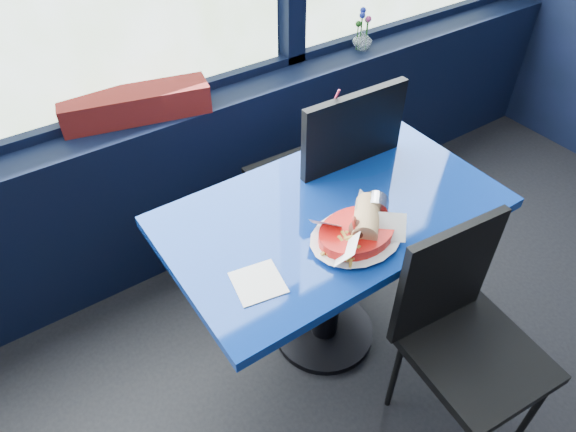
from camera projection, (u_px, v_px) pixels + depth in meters
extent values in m
cube|color=black|center=(168.00, 187.00, 2.46)|extent=(5.00, 0.26, 0.80)
cube|color=black|center=(145.00, 104.00, 2.23)|extent=(4.80, 0.08, 0.06)
cylinder|color=black|center=(324.00, 330.00, 2.31)|extent=(0.44, 0.44, 0.03)
cylinder|color=black|center=(327.00, 283.00, 2.09)|extent=(0.12, 0.12, 0.68)
cube|color=navy|center=(333.00, 212.00, 1.83)|extent=(1.20, 0.70, 0.04)
cube|color=black|center=(478.00, 358.00, 1.72)|extent=(0.44, 0.44, 0.04)
cube|color=black|center=(446.00, 277.00, 1.67)|extent=(0.39, 0.07, 0.45)
cylinder|color=black|center=(394.00, 376.00, 1.93)|extent=(0.02, 0.02, 0.42)
cylinder|color=black|center=(533.00, 411.00, 1.82)|extent=(0.02, 0.02, 0.42)
cylinder|color=black|center=(464.00, 338.00, 2.05)|extent=(0.02, 0.02, 0.42)
cube|color=black|center=(313.00, 182.00, 2.31)|extent=(0.49, 0.49, 0.05)
cube|color=black|center=(351.00, 154.00, 1.99)|extent=(0.45, 0.05, 0.52)
cylinder|color=black|center=(321.00, 188.00, 2.70)|extent=(0.03, 0.03, 0.48)
cylinder|color=black|center=(370.00, 234.00, 2.44)|extent=(0.03, 0.03, 0.48)
cylinder|color=black|center=(254.00, 216.00, 2.54)|extent=(0.03, 0.03, 0.48)
cylinder|color=black|center=(299.00, 268.00, 2.28)|extent=(0.03, 0.03, 0.48)
cube|color=maroon|center=(136.00, 105.00, 2.12)|extent=(0.62, 0.29, 0.12)
imported|color=silver|center=(362.00, 40.00, 2.62)|extent=(0.12, 0.12, 0.10)
cylinder|color=#1E5919|center=(361.00, 34.00, 2.60)|extent=(0.01, 0.01, 0.16)
sphere|color=#1B299F|center=(362.00, 15.00, 2.53)|extent=(0.03, 0.03, 0.03)
cylinder|color=#1E5919|center=(367.00, 36.00, 2.61)|extent=(0.01, 0.01, 0.14)
sphere|color=#E6438F|center=(368.00, 19.00, 2.55)|extent=(0.03, 0.03, 0.03)
cylinder|color=#1E5919|center=(361.00, 31.00, 2.61)|extent=(0.01, 0.01, 0.18)
sphere|color=#1B299F|center=(363.00, 10.00, 2.54)|extent=(0.03, 0.03, 0.03)
cylinder|color=#1E5919|center=(357.00, 38.00, 2.61)|extent=(0.01, 0.01, 0.12)
sphere|color=#1E5919|center=(358.00, 24.00, 2.56)|extent=(0.03, 0.03, 0.03)
cylinder|color=#1E5919|center=(366.00, 35.00, 2.63)|extent=(0.01, 0.01, 0.13)
sphere|color=#1E5919|center=(368.00, 20.00, 2.57)|extent=(0.03, 0.03, 0.03)
cylinder|color=red|center=(356.00, 234.00, 1.68)|extent=(0.35, 0.35, 0.05)
cylinder|color=white|center=(356.00, 237.00, 1.68)|extent=(0.34, 0.34, 0.00)
cylinder|color=silver|center=(375.00, 207.00, 1.72)|extent=(0.11, 0.11, 0.09)
sphere|color=#5C2D1F|center=(358.00, 230.00, 1.64)|extent=(0.06, 0.06, 0.06)
cylinder|color=#B01A12|center=(355.00, 224.00, 1.62)|extent=(0.07, 0.07, 0.01)
cylinder|color=red|center=(316.00, 147.00, 1.93)|extent=(0.07, 0.07, 0.19)
cone|color=red|center=(318.00, 118.00, 1.84)|extent=(0.04, 0.04, 0.06)
cylinder|color=navy|center=(323.00, 148.00, 1.95)|extent=(0.10, 0.10, 0.16)
cylinder|color=black|center=(324.00, 131.00, 1.90)|extent=(0.09, 0.09, 0.01)
cylinder|color=#E02F51|center=(328.00, 114.00, 1.85)|extent=(0.05, 0.07, 0.21)
cube|color=white|center=(258.00, 283.00, 1.56)|extent=(0.17, 0.17, 0.00)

